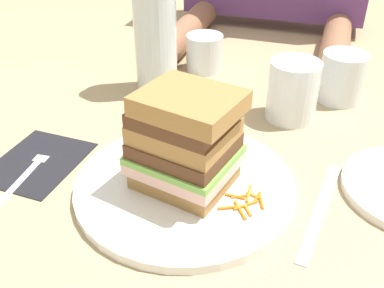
% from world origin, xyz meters
% --- Properties ---
extents(ground_plane, '(3.00, 3.00, 0.00)m').
position_xyz_m(ground_plane, '(0.00, 0.00, 0.00)').
color(ground_plane, tan).
extents(main_plate, '(0.29, 0.29, 0.01)m').
position_xyz_m(main_plate, '(-0.01, -0.02, 0.01)').
color(main_plate, white).
rests_on(main_plate, ground_plane).
extents(sandwich, '(0.14, 0.13, 0.13)m').
position_xyz_m(sandwich, '(-0.01, -0.02, 0.08)').
color(sandwich, '#A87A42').
rests_on(sandwich, main_plate).
extents(carrot_shred_0, '(0.01, 0.02, 0.00)m').
position_xyz_m(carrot_shred_0, '(-0.08, 0.00, 0.01)').
color(carrot_shred_0, orange).
rests_on(carrot_shred_0, main_plate).
extents(carrot_shred_1, '(0.01, 0.03, 0.00)m').
position_xyz_m(carrot_shred_1, '(-0.09, -0.02, 0.01)').
color(carrot_shred_1, orange).
rests_on(carrot_shred_1, main_plate).
extents(carrot_shred_2, '(0.02, 0.02, 0.00)m').
position_xyz_m(carrot_shred_2, '(-0.08, -0.02, 0.01)').
color(carrot_shred_2, orange).
rests_on(carrot_shred_2, main_plate).
extents(carrot_shred_3, '(0.02, 0.01, 0.00)m').
position_xyz_m(carrot_shred_3, '(-0.08, 0.01, 0.01)').
color(carrot_shred_3, orange).
rests_on(carrot_shred_3, main_plate).
extents(carrot_shred_4, '(0.02, 0.01, 0.00)m').
position_xyz_m(carrot_shred_4, '(-0.10, 0.01, 0.01)').
color(carrot_shred_4, orange).
rests_on(carrot_shred_4, main_plate).
extents(carrot_shred_5, '(0.03, 0.01, 0.00)m').
position_xyz_m(carrot_shred_5, '(-0.08, -0.02, 0.01)').
color(carrot_shred_5, orange).
rests_on(carrot_shred_5, main_plate).
extents(carrot_shred_6, '(0.02, 0.03, 0.00)m').
position_xyz_m(carrot_shred_6, '(-0.09, 0.01, 0.01)').
color(carrot_shred_6, orange).
rests_on(carrot_shred_6, main_plate).
extents(carrot_shred_7, '(0.01, 0.03, 0.00)m').
position_xyz_m(carrot_shred_7, '(-0.09, -0.01, 0.01)').
color(carrot_shred_7, orange).
rests_on(carrot_shred_7, main_plate).
extents(carrot_shred_8, '(0.02, 0.03, 0.00)m').
position_xyz_m(carrot_shred_8, '(-0.07, -0.00, 0.01)').
color(carrot_shred_8, orange).
rests_on(carrot_shred_8, main_plate).
extents(carrot_shred_9, '(0.02, 0.03, 0.00)m').
position_xyz_m(carrot_shred_9, '(-0.08, -0.01, 0.01)').
color(carrot_shred_9, orange).
rests_on(carrot_shred_9, main_plate).
extents(carrot_shred_10, '(0.03, 0.02, 0.00)m').
position_xyz_m(carrot_shred_10, '(0.06, -0.06, 0.01)').
color(carrot_shred_10, orange).
rests_on(carrot_shred_10, main_plate).
extents(carrot_shred_11, '(0.02, 0.03, 0.00)m').
position_xyz_m(carrot_shred_11, '(0.07, -0.06, 0.01)').
color(carrot_shred_11, orange).
rests_on(carrot_shred_11, main_plate).
extents(carrot_shred_12, '(0.02, 0.01, 0.00)m').
position_xyz_m(carrot_shred_12, '(0.08, -0.03, 0.01)').
color(carrot_shred_12, orange).
rests_on(carrot_shred_12, main_plate).
extents(carrot_shred_13, '(0.03, 0.03, 0.00)m').
position_xyz_m(carrot_shred_13, '(0.08, -0.05, 0.01)').
color(carrot_shred_13, orange).
rests_on(carrot_shred_13, main_plate).
extents(carrot_shred_14, '(0.01, 0.02, 0.00)m').
position_xyz_m(carrot_shred_14, '(0.09, -0.03, 0.01)').
color(carrot_shred_14, orange).
rests_on(carrot_shred_14, main_plate).
extents(carrot_shred_15, '(0.01, 0.03, 0.00)m').
position_xyz_m(carrot_shred_15, '(0.08, -0.02, 0.01)').
color(carrot_shred_15, orange).
rests_on(carrot_shred_15, main_plate).
extents(carrot_shred_16, '(0.01, 0.02, 0.00)m').
position_xyz_m(carrot_shred_16, '(0.08, -0.05, 0.01)').
color(carrot_shred_16, orange).
rests_on(carrot_shred_16, main_plate).
extents(carrot_shred_17, '(0.03, 0.00, 0.00)m').
position_xyz_m(carrot_shred_17, '(0.06, -0.03, 0.01)').
color(carrot_shred_17, orange).
rests_on(carrot_shred_17, main_plate).
extents(carrot_shred_18, '(0.03, 0.02, 0.00)m').
position_xyz_m(carrot_shred_18, '(0.07, -0.03, 0.01)').
color(carrot_shred_18, orange).
rests_on(carrot_shred_18, main_plate).
extents(carrot_shred_19, '(0.01, 0.03, 0.00)m').
position_xyz_m(carrot_shred_19, '(0.09, -0.03, 0.01)').
color(carrot_shred_19, orange).
rests_on(carrot_shred_19, main_plate).
extents(napkin_dark, '(0.12, 0.15, 0.00)m').
position_xyz_m(napkin_dark, '(-0.23, -0.03, 0.00)').
color(napkin_dark, black).
rests_on(napkin_dark, ground_plane).
extents(fork, '(0.03, 0.17, 0.00)m').
position_xyz_m(fork, '(-0.23, -0.05, 0.00)').
color(fork, silver).
rests_on(fork, napkin_dark).
extents(knife, '(0.04, 0.20, 0.00)m').
position_xyz_m(knife, '(0.16, -0.02, 0.00)').
color(knife, silver).
rests_on(knife, ground_plane).
extents(juice_glass, '(0.08, 0.08, 0.10)m').
position_xyz_m(juice_glass, '(0.10, 0.21, 0.04)').
color(juice_glass, white).
rests_on(juice_glass, ground_plane).
extents(water_bottle, '(0.07, 0.07, 0.31)m').
position_xyz_m(water_bottle, '(-0.15, 0.24, 0.14)').
color(water_bottle, silver).
rests_on(water_bottle, ground_plane).
extents(empty_tumbler_0, '(0.07, 0.07, 0.07)m').
position_xyz_m(empty_tumbler_0, '(-0.09, 0.35, 0.04)').
color(empty_tumbler_0, silver).
rests_on(empty_tumbler_0, ground_plane).
extents(empty_tumbler_1, '(0.08, 0.08, 0.09)m').
position_xyz_m(empty_tumbler_1, '(0.17, 0.30, 0.04)').
color(empty_tumbler_1, silver).
rests_on(empty_tumbler_1, ground_plane).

